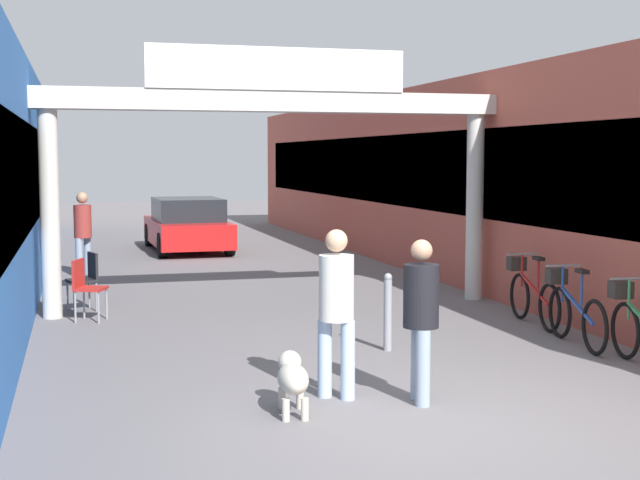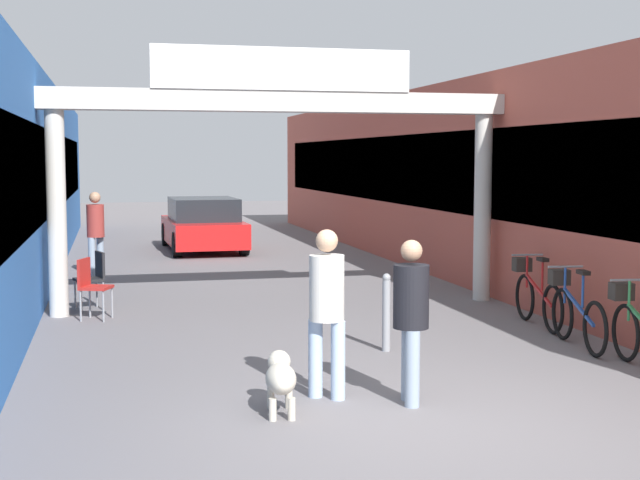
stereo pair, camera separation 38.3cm
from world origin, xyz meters
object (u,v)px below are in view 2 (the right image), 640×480
pedestrian_with_dog (327,303)px  pedestrian_carrying_crate (96,228)px  dog_on_leash (280,377)px  bicycle_red_third (535,294)px  bollard_post_metal (386,312)px  parked_car_red (203,225)px  cafe_chair_red_nearer (91,283)px  pedestrian_companion (411,311)px  bicycle_blue_second (575,311)px  cafe_chair_black_farther (94,275)px

pedestrian_with_dog → pedestrian_carrying_crate: (-2.32, 9.76, 0.01)m
pedestrian_carrying_crate → dog_on_leash: 10.32m
pedestrian_carrying_crate → bicycle_red_third: 9.08m
bollard_post_metal → pedestrian_with_dog: bearing=-122.4°
pedestrian_carrying_crate → bollard_post_metal: 8.63m
parked_car_red → cafe_chair_red_nearer: bearing=-105.4°
bollard_post_metal → bicycle_red_third: bearing=23.7°
parked_car_red → bicycle_red_third: bearing=-72.5°
pedestrian_with_dog → parked_car_red: size_ratio=0.41×
pedestrian_with_dog → bicycle_red_third: bearing=38.9°
bicycle_red_third → dog_on_leash: bearing=-141.5°
dog_on_leash → bollard_post_metal: bollard_post_metal is taller
cafe_chair_red_nearer → parked_car_red: bearing=74.6°
pedestrian_companion → cafe_chair_red_nearer: 6.08m
bicycle_blue_second → bollard_post_metal: bearing=173.7°
cafe_chair_black_farther → cafe_chair_red_nearer: bearing=-91.8°
bicycle_blue_second → cafe_chair_black_farther: bicycle_blue_second is taller
pedestrian_companion → bollard_post_metal: 2.34m
dog_on_leash → bicycle_red_third: bearing=38.5°
bollard_post_metal → cafe_chair_black_farther: size_ratio=1.07×
pedestrian_with_dog → bicycle_red_third: 4.82m
cafe_chair_black_farther → bollard_post_metal: bearing=-48.0°
bicycle_blue_second → dog_on_leash: bearing=-153.8°
pedestrian_with_dog → bicycle_blue_second: bearing=24.6°
pedestrian_with_dog → pedestrian_carrying_crate: size_ratio=0.99×
dog_on_leash → bicycle_red_third: size_ratio=0.44×
dog_on_leash → parked_car_red: size_ratio=0.18×
bicycle_red_third → parked_car_red: bearing=107.5°
pedestrian_carrying_crate → cafe_chair_red_nearer: (-0.00, -4.87, -0.41)m
bicycle_red_third → parked_car_red: size_ratio=0.42×
pedestrian_with_dog → bollard_post_metal: pedestrian_with_dog is taller
bicycle_red_third → bollard_post_metal: bearing=-156.3°
pedestrian_companion → dog_on_leash: bearing=-179.1°
dog_on_leash → parked_car_red: 14.55m
bollard_post_metal → cafe_chair_red_nearer: size_ratio=1.07×
bicycle_blue_second → bicycle_red_third: (0.16, 1.37, 0.00)m
dog_on_leash → parked_car_red: bearing=87.0°
pedestrian_companion → dog_on_leash: size_ratio=2.11×
pedestrian_with_dog → dog_on_leash: bearing=-144.3°
pedestrian_companion → cafe_chair_red_nearer: (-3.06, 5.25, -0.35)m
cafe_chair_red_nearer → pedestrian_carrying_crate: bearing=90.0°
cafe_chair_black_farther → pedestrian_companion: bearing=-63.8°
bollard_post_metal → cafe_chair_red_nearer: 4.62m
bollard_post_metal → parked_car_red: 12.28m
pedestrian_companion → cafe_chair_red_nearer: bearing=120.2°
pedestrian_with_dog → pedestrian_carrying_crate: bearing=103.4°
pedestrian_with_dog → dog_on_leash: (-0.53, -0.38, -0.61)m
pedestrian_companion → cafe_chair_black_farther: pedestrian_companion is taller
dog_on_leash → bicycle_red_third: 5.45m
bicycle_red_third → parked_car_red: parked_car_red is taller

